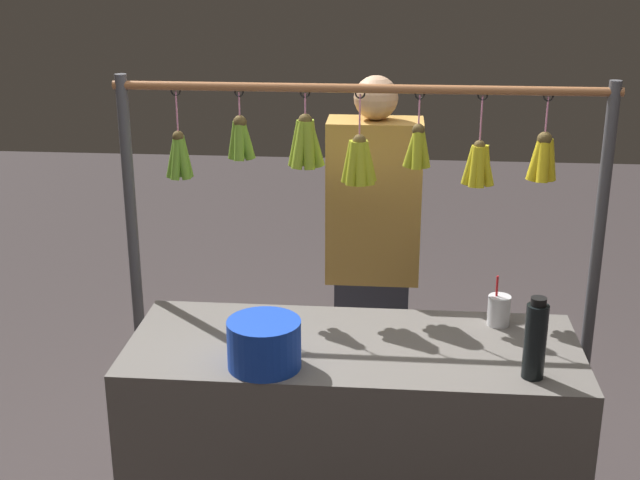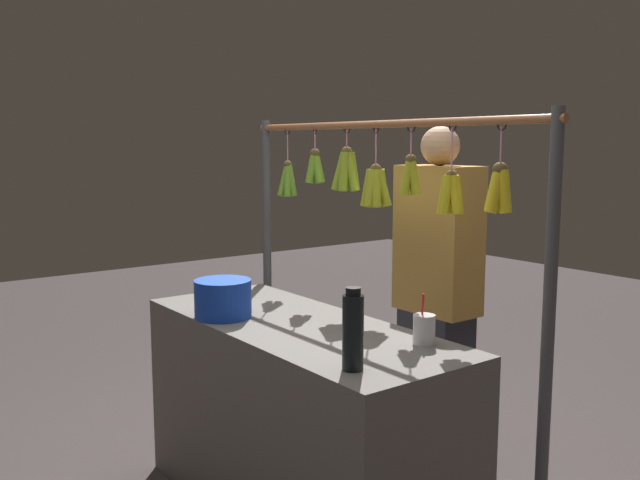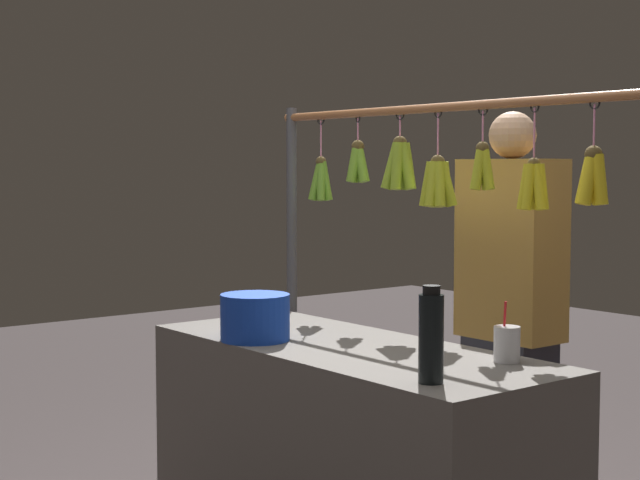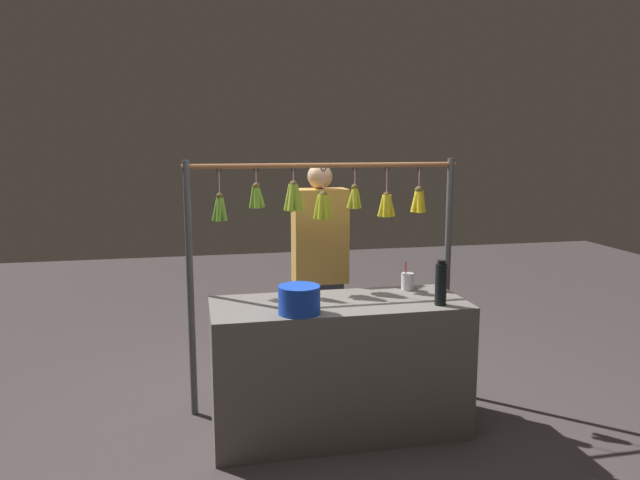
{
  "view_description": "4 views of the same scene",
  "coord_description": "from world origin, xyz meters",
  "px_view_note": "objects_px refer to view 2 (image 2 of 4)",
  "views": [
    {
      "loc": [
        -0.12,
        2.64,
        2.11
      ],
      "look_at": [
        0.11,
        0.0,
        1.19
      ],
      "focal_mm": 48.27,
      "sensor_mm": 36.0,
      "label": 1
    },
    {
      "loc": [
        -2.22,
        1.55,
        1.54
      ],
      "look_at": [
        -0.15,
        0.0,
        1.18
      ],
      "focal_mm": 38.86,
      "sensor_mm": 36.0,
      "label": 2
    },
    {
      "loc": [
        -2.46,
        2.06,
        1.41
      ],
      "look_at": [
        0.16,
        0.0,
        1.16
      ],
      "focal_mm": 54.91,
      "sensor_mm": 36.0,
      "label": 3
    },
    {
      "loc": [
        0.84,
        3.43,
        1.79
      ],
      "look_at": [
        0.12,
        0.0,
        1.2
      ],
      "focal_mm": 34.04,
      "sensor_mm": 36.0,
      "label": 4
    }
  ],
  "objects_px": {
    "blue_bucket": "(223,299)",
    "drink_cup": "(424,329)",
    "water_bottle": "(353,331)",
    "vendor_person": "(436,305)"
  },
  "relations": [
    {
      "from": "water_bottle",
      "to": "drink_cup",
      "type": "height_order",
      "value": "water_bottle"
    },
    {
      "from": "drink_cup",
      "to": "blue_bucket",
      "type": "bearing_deg",
      "value": 26.42
    },
    {
      "from": "vendor_person",
      "to": "water_bottle",
      "type": "bearing_deg",
      "value": 119.38
    },
    {
      "from": "blue_bucket",
      "to": "vendor_person",
      "type": "relative_size",
      "value": 0.15
    },
    {
      "from": "blue_bucket",
      "to": "drink_cup",
      "type": "relative_size",
      "value": 1.29
    },
    {
      "from": "blue_bucket",
      "to": "drink_cup",
      "type": "height_order",
      "value": "drink_cup"
    },
    {
      "from": "drink_cup",
      "to": "water_bottle",
      "type": "bearing_deg",
      "value": 99.53
    },
    {
      "from": "vendor_person",
      "to": "drink_cup",
      "type": "bearing_deg",
      "value": 130.01
    },
    {
      "from": "blue_bucket",
      "to": "vendor_person",
      "type": "distance_m",
      "value": 1.0
    },
    {
      "from": "water_bottle",
      "to": "vendor_person",
      "type": "distance_m",
      "value": 1.09
    }
  ]
}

